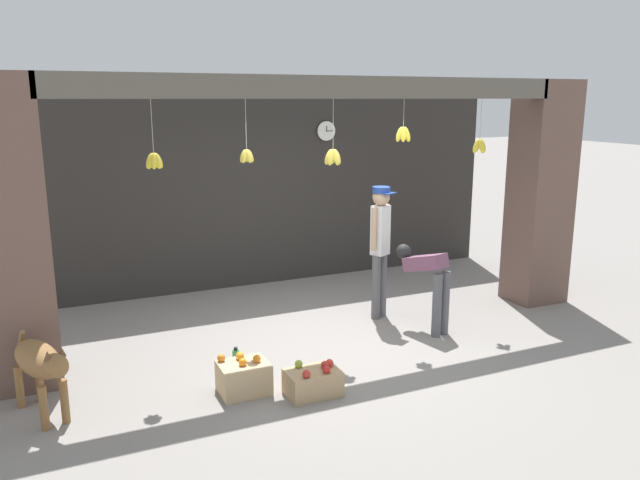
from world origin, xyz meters
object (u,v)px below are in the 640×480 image
fruit_crate_oranges (244,377)px  wall_clock (326,131)px  dog (40,363)px  fruit_crate_apples (313,382)px  water_bottle (236,362)px  worker_stooping (428,278)px  shopkeeper (380,241)px

fruit_crate_oranges → wall_clock: (2.39, 3.32, 2.10)m
dog → fruit_crate_apples: dog is taller
water_bottle → wall_clock: bearing=51.1°
worker_stooping → fruit_crate_apples: size_ratio=1.99×
dog → fruit_crate_apples: 2.42m
shopkeeper → fruit_crate_apples: (-1.63, -1.62, -0.87)m
fruit_crate_oranges → shopkeeper: bearing=30.6°
dog → fruit_crate_apples: size_ratio=2.06×
dog → worker_stooping: size_ratio=1.03×
dog → shopkeeper: size_ratio=0.61×
dog → wall_clock: (4.13, 3.05, 1.75)m
fruit_crate_apples → water_bottle: 0.90m
water_bottle → dog: bearing=-175.6°
fruit_crate_apples → water_bottle: bearing=126.9°
shopkeeper → water_bottle: size_ratio=5.75×
shopkeeper → worker_stooping: shopkeeper is taller
fruit_crate_apples → water_bottle: size_ratio=1.71×
fruit_crate_oranges → wall_clock: bearing=54.2°
wall_clock → shopkeeper: bearing=-95.2°
shopkeeper → worker_stooping: bearing=88.8°
shopkeeper → wall_clock: bearing=-121.0°
dog → wall_clock: size_ratio=3.33×
dog → water_bottle: dog is taller
shopkeeper → wall_clock: 2.38m
worker_stooping → fruit_crate_oranges: (-2.51, -0.66, -0.50)m
dog → wall_clock: bearing=106.0°
water_bottle → wall_clock: 4.30m
shopkeeper → fruit_crate_apples: size_ratio=3.37×
worker_stooping → water_bottle: bearing=170.6°
water_bottle → wall_clock: (2.35, 2.91, 2.12)m
shopkeeper → water_bottle: 2.50m
dog → shopkeeper: shopkeeper is taller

